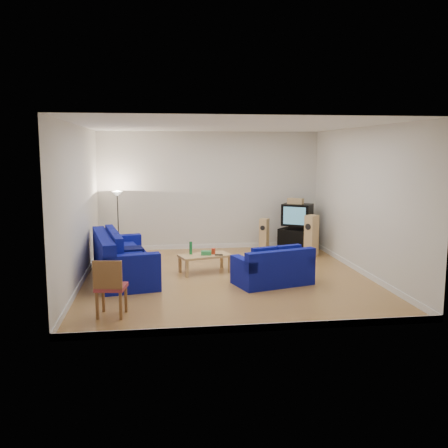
{
  "coord_description": "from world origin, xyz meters",
  "views": [
    {
      "loc": [
        -1.46,
        -10.29,
        2.7
      ],
      "look_at": [
        0.0,
        0.4,
        1.1
      ],
      "focal_mm": 40.0,
      "sensor_mm": 36.0,
      "label": 1
    }
  ],
  "objects": [
    {
      "name": "red_canister",
      "position": [
        -0.22,
        0.54,
        0.47
      ],
      "size": [
        0.12,
        0.12,
        0.13
      ],
      "primitive_type": "cylinder",
      "rotation": [
        0.0,
        0.0,
        0.38
      ],
      "color": "red",
      "rests_on": "coffee_table"
    },
    {
      "name": "dining_chair",
      "position": [
        -2.23,
        -2.28,
        0.54
      ],
      "size": [
        0.53,
        0.53,
        0.97
      ],
      "rotation": [
        0.0,
        0.0,
        -0.16
      ],
      "color": "brown",
      "rests_on": "ground"
    },
    {
      "name": "coffee_table",
      "position": [
        -0.42,
        0.5,
        0.35
      ],
      "size": [
        1.23,
        0.85,
        0.41
      ],
      "rotation": [
        0.0,
        0.0,
        0.29
      ],
      "color": "tan",
      "rests_on": "ground"
    },
    {
      "name": "room",
      "position": [
        0.0,
        0.0,
        1.54
      ],
      "size": [
        6.01,
        6.51,
        3.21
      ],
      "color": "#905E2C",
      "rests_on": "ground"
    },
    {
      "name": "floor_lamp",
      "position": [
        -2.45,
        2.7,
        1.37
      ],
      "size": [
        0.28,
        0.28,
        1.66
      ],
      "color": "black",
      "rests_on": "ground"
    },
    {
      "name": "television",
      "position": [
        2.32,
        2.7,
        0.97
      ],
      "size": [
        0.93,
        0.87,
        0.58
      ],
      "rotation": [
        0.0,
        0.0,
        -0.56
      ],
      "color": "black",
      "rests_on": "av_receiver"
    },
    {
      "name": "centre_speaker",
      "position": [
        2.27,
        2.74,
        1.34
      ],
      "size": [
        0.44,
        0.39,
        0.15
      ],
      "primitive_type": "cube",
      "rotation": [
        0.0,
        0.0,
        -0.65
      ],
      "color": "tan",
      "rests_on": "television"
    },
    {
      "name": "speaker_left",
      "position": [
        1.4,
        2.65,
        0.45
      ],
      "size": [
        0.31,
        0.33,
        0.89
      ],
      "rotation": [
        0.0,
        0.0,
        -0.54
      ],
      "color": "tan",
      "rests_on": "ground"
    },
    {
      "name": "tissue_box",
      "position": [
        -0.39,
        0.46,
        0.45
      ],
      "size": [
        0.24,
        0.15,
        0.09
      ],
      "primitive_type": "cube",
      "rotation": [
        0.0,
        0.0,
        -0.12
      ],
      "color": "green",
      "rests_on": "coffee_table"
    },
    {
      "name": "sofa_three_seat",
      "position": [
        -2.23,
        0.18,
        0.36
      ],
      "size": [
        1.54,
        2.66,
        0.97
      ],
      "rotation": [
        0.0,
        0.0,
        -1.38
      ],
      "color": "#090E69",
      "rests_on": "ground"
    },
    {
      "name": "sofa_loveseat",
      "position": [
        0.87,
        -0.68,
        0.29
      ],
      "size": [
        1.68,
        1.23,
        0.75
      ],
      "rotation": [
        0.0,
        0.0,
        0.28
      ],
      "color": "#090E69",
      "rests_on": "ground"
    },
    {
      "name": "av_receiver",
      "position": [
        2.36,
        2.75,
        0.63
      ],
      "size": [
        0.59,
        0.55,
        0.11
      ],
      "primitive_type": "cube",
      "rotation": [
        0.0,
        0.0,
        -0.46
      ],
      "color": "black",
      "rests_on": "tv_stand"
    },
    {
      "name": "tv_stand",
      "position": [
        2.32,
        2.7,
        0.29
      ],
      "size": [
        1.04,
        1.02,
        0.57
      ],
      "primitive_type": "cube",
      "rotation": [
        0.0,
        0.0,
        -0.75
      ],
      "color": "black",
      "rests_on": "ground"
    },
    {
      "name": "remote",
      "position": [
        -0.12,
        0.38,
        0.42
      ],
      "size": [
        0.18,
        0.08,
        0.02
      ],
      "primitive_type": "cube",
      "rotation": [
        0.0,
        0.0,
        -0.13
      ],
      "color": "black",
      "rests_on": "coffee_table"
    },
    {
      "name": "speaker_right",
      "position": [
        2.45,
        1.84,
        0.53
      ],
      "size": [
        0.4,
        0.39,
        1.07
      ],
      "rotation": [
        0.0,
        0.0,
        -0.89
      ],
      "color": "tan",
      "rests_on": "ground"
    },
    {
      "name": "bottle",
      "position": [
        -0.72,
        0.58,
        0.55
      ],
      "size": [
        0.07,
        0.07,
        0.29
      ],
      "primitive_type": "cylinder",
      "rotation": [
        0.0,
        0.0,
        -0.03
      ],
      "color": "#197233",
      "rests_on": "coffee_table"
    }
  ]
}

